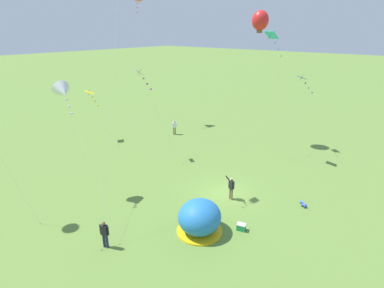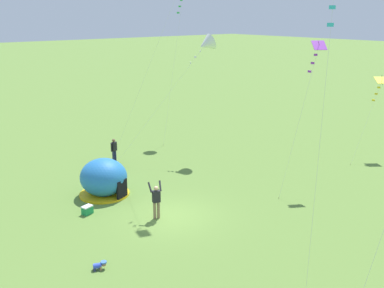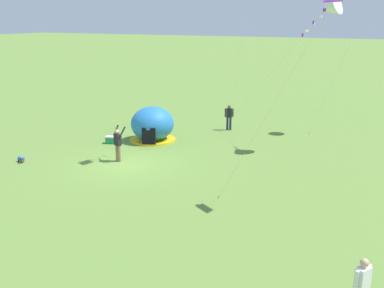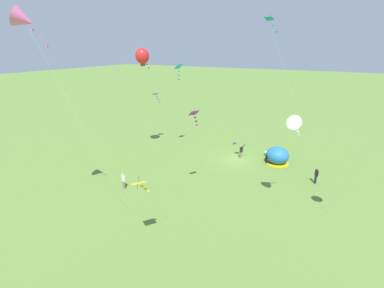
% 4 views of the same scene
% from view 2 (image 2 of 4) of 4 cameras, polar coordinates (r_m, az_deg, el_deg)
% --- Properties ---
extents(ground_plane, '(300.00, 300.00, 0.00)m').
position_cam_2_polar(ground_plane, '(23.05, -2.69, -9.13)').
color(ground_plane, olive).
extents(popup_tent, '(2.81, 2.81, 2.10)m').
position_cam_2_polar(popup_tent, '(25.72, -11.14, -4.26)').
color(popup_tent, '#2672BF').
rests_on(popup_tent, ground).
extents(cooler_box, '(0.50, 0.61, 0.44)m').
position_cam_2_polar(cooler_box, '(23.78, -13.15, -8.15)').
color(cooler_box, '#1E8C4C').
rests_on(cooler_box, ground).
extents(toddler_crawling, '(0.37, 0.55, 0.32)m').
position_cam_2_polar(toddler_crawling, '(18.97, -11.67, -14.85)').
color(toddler_crawling, blue).
rests_on(toddler_crawling, ground).
extents(person_far_back, '(0.36, 0.55, 1.72)m').
position_cam_2_polar(person_far_back, '(30.97, -9.87, -0.71)').
color(person_far_back, '#1E2347').
rests_on(person_far_back, ground).
extents(person_flying_kite, '(0.58, 0.70, 1.89)m').
position_cam_2_polar(person_flying_kite, '(22.47, -4.56, -7.06)').
color(person_flying_kite, '#8C7251').
rests_on(person_flying_kite, ground).
extents(kite_purple, '(1.46, 4.55, 8.37)m').
position_cam_2_polar(kite_purple, '(27.22, 15.60, 11.23)').
color(kite_purple, silver).
rests_on(kite_purple, ground).
extents(kite_white, '(2.24, 7.54, 8.54)m').
position_cam_2_polar(kite_white, '(31.63, 1.76, 12.54)').
color(kite_white, silver).
rests_on(kite_white, ground).
extents(kite_yellow, '(1.26, 4.47, 5.74)m').
position_cam_2_polar(kite_yellow, '(34.50, 22.85, 7.13)').
color(kite_yellow, silver).
rests_on(kite_yellow, ground).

